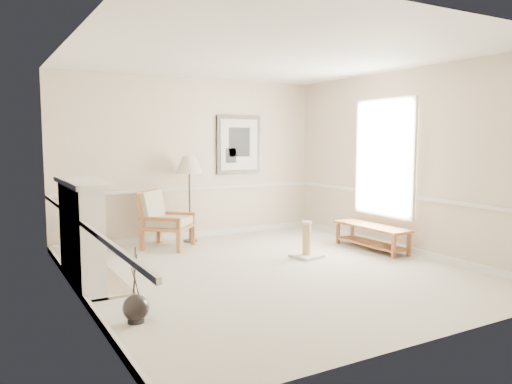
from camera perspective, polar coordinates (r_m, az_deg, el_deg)
ground at (r=6.93m, az=1.59°, el=-9.03°), size 5.50×5.50×0.00m
room at (r=6.83m, az=2.29°, el=6.58°), size 5.04×5.54×2.92m
fireplace at (r=6.52m, az=-19.24°, el=-4.55°), size 0.64×1.64×1.31m
floor_vase at (r=5.18m, az=-13.58°, el=-12.84°), size 0.26×0.26×0.76m
armchair at (r=8.45m, az=-10.69°, el=-2.81°), size 1.05×1.05×0.96m
floor_lamp at (r=8.77m, az=-7.65°, el=2.84°), size 0.61×0.61×1.51m
bench at (r=8.40m, az=13.07°, el=-4.62°), size 0.45×1.42×0.40m
scratching_post at (r=7.68m, az=5.80°, el=-6.19°), size 0.47×0.47×0.57m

